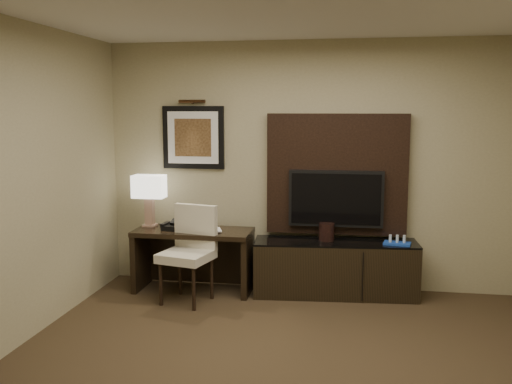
% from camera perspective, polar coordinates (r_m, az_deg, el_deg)
% --- Properties ---
extents(wall_back, '(4.50, 0.01, 2.70)m').
position_cam_1_polar(wall_back, '(6.27, 5.35, 2.62)').
color(wall_back, tan).
rests_on(wall_back, floor).
extents(wall_front, '(4.50, 0.01, 2.70)m').
position_cam_1_polar(wall_front, '(1.44, -10.55, -17.16)').
color(wall_front, tan).
rests_on(wall_front, floor).
extents(desk, '(1.27, 0.55, 0.68)m').
position_cam_1_polar(desk, '(6.27, -6.25, -6.80)').
color(desk, black).
rests_on(desk, floor).
extents(credenza, '(1.74, 0.61, 0.59)m').
position_cam_1_polar(credenza, '(6.15, 7.93, -7.56)').
color(credenza, black).
rests_on(credenza, floor).
extents(tv_wall_panel, '(1.50, 0.12, 1.30)m').
position_cam_1_polar(tv_wall_panel, '(6.20, 8.06, 1.77)').
color(tv_wall_panel, black).
rests_on(tv_wall_panel, wall_back).
extents(tv, '(1.00, 0.08, 0.60)m').
position_cam_1_polar(tv, '(6.14, 7.99, -0.66)').
color(tv, black).
rests_on(tv, tv_wall_panel).
extents(artwork, '(0.70, 0.04, 0.70)m').
position_cam_1_polar(artwork, '(6.45, -6.27, 5.44)').
color(artwork, black).
rests_on(artwork, wall_back).
extents(picture_light, '(0.04, 0.04, 0.30)m').
position_cam_1_polar(picture_light, '(6.41, -6.42, 8.99)').
color(picture_light, '#3A2312').
rests_on(picture_light, wall_back).
extents(desk_chair, '(0.59, 0.64, 0.99)m').
position_cam_1_polar(desk_chair, '(5.87, -7.00, -6.29)').
color(desk_chair, beige).
rests_on(desk_chair, floor).
extents(table_lamp, '(0.36, 0.21, 0.58)m').
position_cam_1_polar(table_lamp, '(6.41, -10.61, -0.80)').
color(table_lamp, '#A67D67').
rests_on(table_lamp, desk).
extents(desk_phone, '(0.23, 0.21, 0.11)m').
position_cam_1_polar(desk_phone, '(6.22, -8.28, -3.26)').
color(desk_phone, black).
rests_on(desk_phone, desk).
extents(blue_folder, '(0.26, 0.33, 0.02)m').
position_cam_1_polar(blue_folder, '(6.15, -5.39, -3.77)').
color(blue_folder, '#17299A').
rests_on(blue_folder, desk).
extents(book, '(0.17, 0.08, 0.23)m').
position_cam_1_polar(book, '(6.07, -5.14, -2.91)').
color(book, '#A1927E').
rests_on(book, desk).
extents(ice_bucket, '(0.19, 0.19, 0.18)m').
position_cam_1_polar(ice_bucket, '(6.08, 7.06, -3.98)').
color(ice_bucket, black).
rests_on(ice_bucket, credenza).
extents(minibar_tray, '(0.29, 0.21, 0.10)m').
position_cam_1_polar(minibar_tray, '(6.05, 13.94, -4.66)').
color(minibar_tray, '#1B45B0').
rests_on(minibar_tray, credenza).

